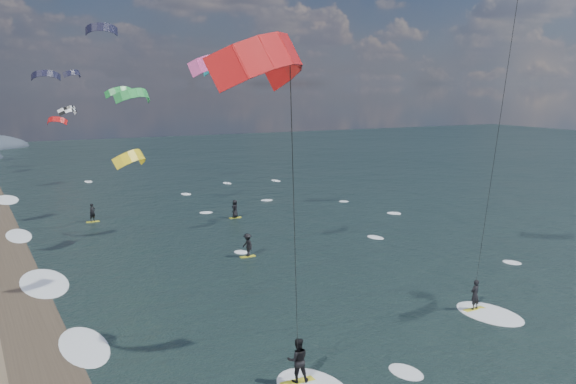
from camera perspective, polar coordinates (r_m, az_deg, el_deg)
name	(u,v)px	position (r m, az deg, el deg)	size (l,w,h in m)	color
kitesurfer_near_a	(519,15)	(28.91, 19.85, 14.54)	(7.71, 9.23, 19.44)	yellow
kitesurfer_near_b	(296,177)	(19.67, 0.72, 1.38)	(7.16, 9.35, 13.94)	yellow
far_kitesurfers	(213,226)	(51.51, -6.68, -2.99)	(12.90, 17.72, 1.69)	yellow
bg_kite_field	(108,87)	(70.72, -15.74, 9.01)	(12.29, 73.83, 11.71)	yellow
shoreline_surf	(69,351)	(31.65, -18.88, -13.23)	(2.40, 79.40, 0.11)	white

